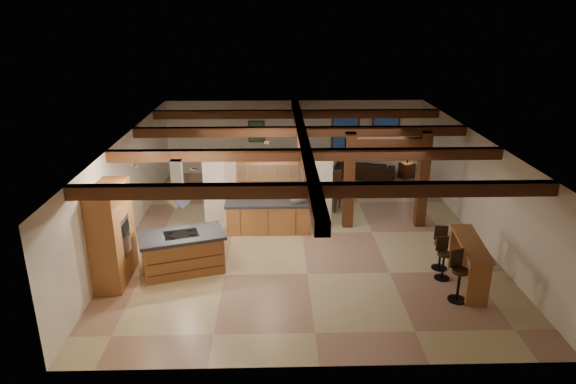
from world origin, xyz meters
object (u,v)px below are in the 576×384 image
at_px(kitchen_island, 183,252).
at_px(bar_counter, 469,256).
at_px(sofa, 365,170).
at_px(dining_table, 307,196).

bearing_deg(kitchen_island, bar_counter, -6.97).
relative_size(kitchen_island, sofa, 1.00).
distance_m(kitchen_island, sofa, 9.42).
bearing_deg(dining_table, bar_counter, -72.39).
distance_m(sofa, bar_counter, 8.33).
height_order(sofa, bar_counter, bar_counter).
xyz_separation_m(sofa, bar_counter, (1.08, -8.25, 0.42)).
distance_m(kitchen_island, dining_table, 5.63).
relative_size(kitchen_island, dining_table, 1.19).
height_order(dining_table, bar_counter, bar_counter).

